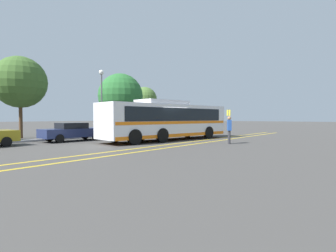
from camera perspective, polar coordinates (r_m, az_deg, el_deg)
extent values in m
plane|color=#423F3D|center=(19.77, -0.61, -3.20)|extent=(220.00, 220.00, 0.00)
cube|color=gold|center=(18.98, 5.13, -3.41)|extent=(31.17, 0.20, 0.01)
cube|color=gold|center=(18.36, 8.08, -3.59)|extent=(31.17, 0.20, 0.01)
cube|color=#99999E|center=(25.10, -11.89, -2.00)|extent=(39.17, 0.36, 0.15)
cube|color=silver|center=(20.23, 0.00, 1.22)|extent=(11.40, 3.97, 2.40)
cube|color=black|center=(20.23, 0.00, 2.50)|extent=(9.86, 3.80, 0.95)
cube|color=orange|center=(20.23, 0.00, 0.81)|extent=(11.19, 3.98, 0.20)
cube|color=orange|center=(20.27, 0.00, -1.83)|extent=(11.19, 3.97, 0.24)
cube|color=black|center=(24.39, 9.70, 1.45)|extent=(0.33, 2.21, 1.73)
cube|color=black|center=(24.40, 9.72, 3.76)|extent=(0.27, 1.76, 0.24)
cube|color=silver|center=(19.89, -1.18, 5.13)|extent=(4.14, 2.51, 0.32)
cube|color=black|center=(24.64, 10.09, -0.95)|extent=(0.29, 1.88, 0.04)
cube|color=black|center=(24.65, 10.08, -1.41)|extent=(0.29, 1.88, 0.04)
cylinder|color=black|center=(23.57, 4.17, -1.17)|extent=(1.03, 0.41, 1.00)
cylinder|color=black|center=(21.99, 8.80, -1.41)|extent=(1.03, 0.41, 1.00)
cylinder|color=black|center=(20.12, -5.86, -1.69)|extent=(1.03, 0.41, 1.00)
cylinder|color=black|center=(18.25, -1.27, -2.04)|extent=(1.03, 0.41, 1.00)
cylinder|color=black|center=(18.81, -11.58, -1.97)|extent=(1.03, 0.41, 1.00)
cylinder|color=black|center=(16.79, -7.28, -2.40)|extent=(1.03, 0.41, 1.00)
cylinder|color=black|center=(18.24, -31.77, -2.95)|extent=(0.61, 0.25, 0.60)
cube|color=navy|center=(20.69, -19.93, -1.38)|extent=(4.67, 1.86, 0.63)
cube|color=black|center=(20.62, -20.23, 0.07)|extent=(1.99, 1.56, 0.43)
cylinder|color=black|center=(22.11, -17.65, -1.97)|extent=(0.61, 0.22, 0.60)
cylinder|color=black|center=(20.75, -15.39, -2.20)|extent=(0.61, 0.22, 0.60)
cylinder|color=black|center=(20.81, -24.45, -2.28)|extent=(0.61, 0.22, 0.60)
cylinder|color=black|center=(19.35, -22.52, -2.56)|extent=(0.61, 0.22, 0.60)
cube|color=silver|center=(23.83, -7.93, -0.97)|extent=(4.33, 2.03, 0.55)
cube|color=black|center=(23.74, -8.11, 0.35)|extent=(1.86, 1.68, 0.56)
cylinder|color=black|center=(25.39, -7.22, -1.42)|extent=(0.61, 0.23, 0.60)
cylinder|color=black|center=(24.23, -4.29, -1.57)|extent=(0.61, 0.23, 0.60)
cylinder|color=black|center=(23.57, -11.66, -1.69)|extent=(0.61, 0.23, 0.60)
cylinder|color=black|center=(22.31, -8.72, -1.87)|extent=(0.61, 0.23, 0.60)
cube|color=black|center=(28.36, 0.43, -0.38)|extent=(4.30, 1.82, 0.67)
cube|color=black|center=(28.26, 0.29, 0.76)|extent=(1.81, 1.58, 0.46)
cylinder|color=black|center=(29.94, 0.75, -0.91)|extent=(0.60, 0.21, 0.60)
cylinder|color=black|center=(28.92, 3.38, -1.01)|extent=(0.60, 0.21, 0.60)
cylinder|color=black|center=(27.90, -2.63, -1.12)|extent=(0.60, 0.21, 0.60)
cylinder|color=black|center=(26.81, 0.07, -1.23)|extent=(0.60, 0.21, 0.60)
cylinder|color=#2D2D33|center=(17.68, 13.23, -2.41)|extent=(0.14, 0.14, 0.88)
cylinder|color=#2D2D33|center=(17.85, 13.11, -2.37)|extent=(0.14, 0.14, 0.88)
cube|color=#264C99|center=(17.72, 13.19, 0.16)|extent=(0.47, 0.43, 0.70)
sphere|color=#9E704C|center=(17.72, 13.20, 1.68)|extent=(0.24, 0.24, 0.24)
cylinder|color=#59595E|center=(25.39, 13.04, 0.72)|extent=(0.07, 0.07, 2.52)
cube|color=yellow|center=(25.39, 13.06, 2.82)|extent=(0.08, 0.40, 0.56)
cylinder|color=#59595E|center=(25.85, -14.24, 4.38)|extent=(0.14, 0.14, 5.81)
sphere|color=silver|center=(26.18, -14.30, 11.26)|extent=(0.47, 0.47, 0.47)
cylinder|color=#513823|center=(25.22, -29.40, 1.17)|extent=(0.28, 0.28, 3.09)
sphere|color=#3D6028|center=(25.40, -29.51, 8.31)|extent=(4.29, 4.29, 4.29)
cylinder|color=#513823|center=(29.71, -10.26, 0.68)|extent=(0.28, 0.28, 2.30)
sphere|color=#28662D|center=(29.80, -10.30, 6.47)|extent=(4.94, 4.94, 4.94)
cylinder|color=#513823|center=(34.69, -5.08, 1.40)|extent=(0.28, 0.28, 2.96)
sphere|color=#4C7033|center=(34.78, -5.09, 5.83)|extent=(3.22, 3.22, 3.22)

